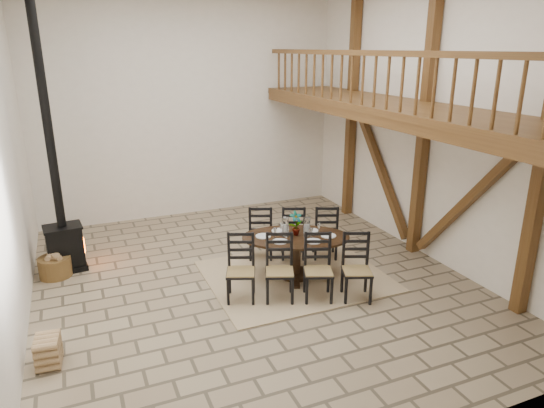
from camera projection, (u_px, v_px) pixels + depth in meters
name	position (u px, v px, depth m)	size (l,w,h in m)	color
ground	(253.00, 281.00, 8.36)	(8.00, 8.00, 0.00)	gray
room_shell	(319.00, 100.00, 7.87)	(7.02, 8.02, 5.01)	white
rug	(295.00, 276.00, 8.51)	(3.00, 2.50, 0.02)	tan
dining_table	(296.00, 258.00, 8.31)	(2.59, 2.63, 1.19)	black
wood_stove	(60.00, 210.00, 8.44)	(0.69, 0.56, 5.00)	black
log_basket	(55.00, 266.00, 8.47)	(0.55, 0.55, 0.45)	brown
log_stack	(48.00, 351.00, 6.09)	(0.33, 0.43, 0.40)	#A7805D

